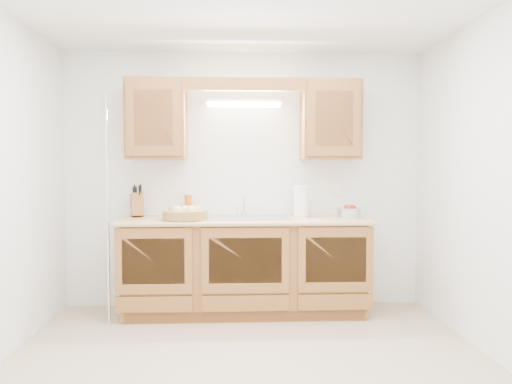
{
  "coord_description": "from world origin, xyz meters",
  "views": [
    {
      "loc": [
        -0.11,
        -3.44,
        1.39
      ],
      "look_at": [
        0.09,
        0.85,
        1.16
      ],
      "focal_mm": 35.0,
      "sensor_mm": 36.0,
      "label": 1
    }
  ],
  "objects": [
    {
      "name": "fluorescent_fixture",
      "position": [
        0.0,
        1.42,
        2.0
      ],
      "size": [
        0.76,
        0.08,
        0.08
      ],
      "color": "white",
      "rests_on": "room"
    },
    {
      "name": "sink",
      "position": [
        0.0,
        1.21,
        0.83
      ],
      "size": [
        0.84,
        0.46,
        0.36
      ],
      "color": "#9E9EA3",
      "rests_on": "countertop"
    },
    {
      "name": "paper_towel",
      "position": [
        0.54,
        1.26,
        1.05
      ],
      "size": [
        0.17,
        0.17,
        0.35
      ],
      "rotation": [
        0.0,
        0.0,
        -0.21
      ],
      "color": "silver",
      "rests_on": "countertop"
    },
    {
      "name": "countertop",
      "position": [
        0.0,
        1.19,
        0.88
      ],
      "size": [
        2.3,
        0.63,
        0.04
      ],
      "primitive_type": "cube",
      "color": "#E0B975",
      "rests_on": "base_cabinets"
    },
    {
      "name": "orange_canister",
      "position": [
        -0.54,
        1.4,
        1.01
      ],
      "size": [
        0.08,
        0.08,
        0.22
      ],
      "rotation": [
        0.0,
        0.0,
        -0.19
      ],
      "color": "#E1570C",
      "rests_on": "countertop"
    },
    {
      "name": "outlet_plate",
      "position": [
        0.95,
        1.49,
        1.15
      ],
      "size": [
        0.08,
        0.01,
        0.12
      ],
      "primitive_type": "cube",
      "color": "white",
      "rests_on": "room"
    },
    {
      "name": "room",
      "position": [
        0.0,
        0.0,
        1.25
      ],
      "size": [
        3.52,
        3.5,
        2.5
      ],
      "color": "tan",
      "rests_on": "ground"
    },
    {
      "name": "wire_shelf_pole",
      "position": [
        -1.2,
        0.94,
        1.0
      ],
      "size": [
        0.03,
        0.03,
        2.0
      ],
      "primitive_type": "cylinder",
      "color": "silver",
      "rests_on": "ground"
    },
    {
      "name": "sponge",
      "position": [
        0.54,
        1.44,
        0.91
      ],
      "size": [
        0.11,
        0.09,
        0.02
      ],
      "rotation": [
        0.0,
        0.0,
        -0.2
      ],
      "color": "#CC333F",
      "rests_on": "countertop"
    },
    {
      "name": "base_cabinets",
      "position": [
        0.0,
        1.2,
        0.44
      ],
      "size": [
        2.2,
        0.6,
        0.86
      ],
      "primitive_type": "cube",
      "color": "brown",
      "rests_on": "ground"
    },
    {
      "name": "valance",
      "position": [
        0.0,
        1.19,
        2.14
      ],
      "size": [
        2.2,
        0.05,
        0.12
      ],
      "primitive_type": "cube",
      "color": "brown",
      "rests_on": "room"
    },
    {
      "name": "soap_bottle",
      "position": [
        0.54,
        1.35,
        1.0
      ],
      "size": [
        0.12,
        0.12,
        0.21
      ],
      "primitive_type": "imported",
      "rotation": [
        0.0,
        0.0,
        -0.3
      ],
      "color": "#2258AA",
      "rests_on": "countertop"
    },
    {
      "name": "upper_cabinet_left",
      "position": [
        -0.83,
        1.33,
        1.83
      ],
      "size": [
        0.55,
        0.33,
        0.75
      ],
      "primitive_type": "cube",
      "color": "brown",
      "rests_on": "room"
    },
    {
      "name": "apple_bowl",
      "position": [
        1.0,
        1.24,
        0.95
      ],
      "size": [
        0.24,
        0.24,
        0.12
      ],
      "rotation": [
        0.0,
        0.0,
        0.08
      ],
      "color": "silver",
      "rests_on": "countertop"
    },
    {
      "name": "upper_cabinet_right",
      "position": [
        0.83,
        1.33,
        1.83
      ],
      "size": [
        0.55,
        0.33,
        0.75
      ],
      "primitive_type": "cube",
      "color": "brown",
      "rests_on": "room"
    },
    {
      "name": "fruit_basket",
      "position": [
        -0.54,
        1.08,
        0.96
      ],
      "size": [
        0.43,
        0.43,
        0.13
      ],
      "rotation": [
        0.0,
        0.0,
        -0.04
      ],
      "color": "#9E7B40",
      "rests_on": "countertop"
    },
    {
      "name": "knife_block",
      "position": [
        -1.03,
        1.38,
        1.02
      ],
      "size": [
        0.16,
        0.21,
        0.32
      ],
      "rotation": [
        0.0,
        0.0,
        0.31
      ],
      "color": "brown",
      "rests_on": "countertop"
    }
  ]
}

